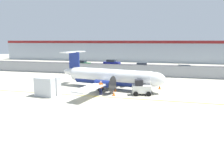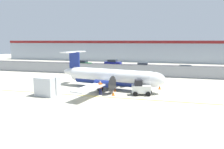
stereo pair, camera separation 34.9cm
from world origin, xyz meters
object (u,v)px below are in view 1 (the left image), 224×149
(parked_car_1, at_px, (112,63))
(cargo_container, at_px, (48,86))
(parked_car_3, at_px, (185,69))
(traffic_cone_far_left, at_px, (115,89))
(traffic_cone_near_left, at_px, (114,93))
(parked_car_0, at_px, (82,63))
(commuter_airplane, at_px, (112,77))
(parked_car_2, at_px, (142,66))
(traffic_cone_near_right, at_px, (160,87))
(ground_crew_worker, at_px, (101,87))
(baggage_tug, at_px, (141,88))

(parked_car_1, bearing_deg, cargo_container, -83.59)
(parked_car_3, bearing_deg, traffic_cone_far_left, -121.05)
(traffic_cone_near_left, xyz_separation_m, parked_car_0, (-14.35, 25.73, 0.58))
(commuter_airplane, height_order, parked_car_2, commuter_airplane)
(cargo_container, distance_m, parked_car_2, 26.40)
(traffic_cone_near_left, xyz_separation_m, traffic_cone_near_right, (5.18, 4.89, 0.00))
(ground_crew_worker, xyz_separation_m, parked_car_2, (2.50, 23.14, -0.06))
(parked_car_1, bearing_deg, traffic_cone_near_left, -69.05)
(ground_crew_worker, distance_m, parked_car_2, 23.28)
(parked_car_2, bearing_deg, ground_crew_worker, -96.97)
(commuter_airplane, distance_m, traffic_cone_near_left, 3.90)
(parked_car_3, bearing_deg, parked_car_0, 165.07)
(cargo_container, relative_size, traffic_cone_near_right, 4.14)
(ground_crew_worker, height_order, parked_car_1, same)
(cargo_container, relative_size, parked_car_3, 0.62)
(parked_car_3, bearing_deg, parked_car_2, 161.27)
(baggage_tug, xyz_separation_m, parked_car_0, (-17.47, 24.70, 0.04))
(traffic_cone_near_left, height_order, parked_car_3, parked_car_3)
(cargo_container, distance_m, traffic_cone_near_left, 7.88)
(traffic_cone_far_left, relative_size, parked_car_2, 0.15)
(parked_car_3, bearing_deg, commuter_airplane, -124.78)
(ground_crew_worker, height_order, parked_car_3, same)
(traffic_cone_near_right, relative_size, parked_car_1, 0.15)
(parked_car_1, bearing_deg, baggage_tug, -62.84)
(traffic_cone_far_left, bearing_deg, commuter_airplane, 118.66)
(traffic_cone_near_right, xyz_separation_m, traffic_cone_far_left, (-5.51, -2.77, 0.00))
(ground_crew_worker, height_order, parked_car_0, same)
(traffic_cone_near_left, height_order, traffic_cone_near_right, same)
(traffic_cone_near_left, bearing_deg, parked_car_3, 65.23)
(traffic_cone_near_left, bearing_deg, parked_car_2, 87.80)
(traffic_cone_near_right, bearing_deg, parked_car_1, 117.58)
(baggage_tug, xyz_separation_m, parked_car_3, (6.43, 19.66, 0.04))
(traffic_cone_near_left, distance_m, traffic_cone_far_left, 2.16)
(commuter_airplane, bearing_deg, parked_car_2, 95.80)
(baggage_tug, xyz_separation_m, traffic_cone_far_left, (-3.45, 1.10, -0.54))
(commuter_airplane, distance_m, traffic_cone_near_right, 6.55)
(commuter_airplane, bearing_deg, traffic_cone_near_right, 24.00)
(baggage_tug, height_order, ground_crew_worker, baggage_tug)
(parked_car_2, bearing_deg, parked_car_0, 169.49)
(commuter_airplane, xyz_separation_m, parked_car_3, (10.63, 17.18, -0.71))
(traffic_cone_near_left, height_order, parked_car_0, parked_car_0)
(traffic_cone_far_left, distance_m, parked_car_2, 21.04)
(parked_car_1, height_order, parked_car_2, same)
(ground_crew_worker, bearing_deg, commuter_airplane, -3.04)
(traffic_cone_near_right, distance_m, parked_car_3, 16.40)
(parked_car_1, relative_size, parked_car_3, 1.02)
(traffic_cone_near_right, bearing_deg, parked_car_3, 74.55)
(ground_crew_worker, bearing_deg, parked_car_3, -22.93)
(traffic_cone_near_right, xyz_separation_m, parked_car_0, (-19.53, 20.84, 0.58))
(baggage_tug, bearing_deg, parked_car_1, 97.55)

